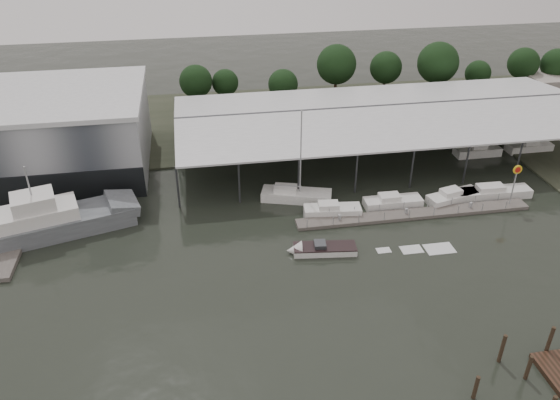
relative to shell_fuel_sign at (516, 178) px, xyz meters
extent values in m
plane|color=black|center=(-27.00, -9.99, -3.93)|extent=(200.00, 200.00, 0.00)
cube|color=#383C2D|center=(-27.00, 32.01, -3.83)|extent=(140.00, 30.00, 0.30)
cube|color=#94989E|center=(-55.00, 20.01, 1.07)|extent=(24.00, 20.00, 10.00)
cube|color=black|center=(-55.00, 9.96, -1.93)|extent=(24.00, 0.30, 4.00)
cube|color=silver|center=(-55.00, 20.01, 6.27)|extent=(24.50, 20.50, 0.60)
cube|color=#323437|center=(-10.00, 18.01, 2.84)|extent=(58.00, 0.40, 0.30)
cylinder|color=#323437|center=(-39.00, 6.51, -1.18)|extent=(0.24, 0.24, 5.50)
cylinder|color=#323437|center=(-39.00, 29.51, -1.18)|extent=(0.24, 0.24, 5.50)
cylinder|color=#323437|center=(19.00, 29.51, -1.18)|extent=(0.24, 0.24, 5.50)
cube|color=#5E5953|center=(-57.00, 4.01, -3.68)|extent=(3.00, 18.00, 0.50)
cube|color=#5E5953|center=(-12.00, 0.01, -3.73)|extent=(28.00, 2.00, 0.40)
cylinder|color=#979A9D|center=(-25.00, -0.89, -3.13)|extent=(0.10, 0.10, 1.20)
cylinder|color=#979A9D|center=(1.00, 0.91, -3.13)|extent=(0.10, 0.10, 1.20)
cube|color=#979A9D|center=(-13.00, 0.01, -3.23)|extent=(0.30, 0.30, 0.70)
cylinder|color=#979A9D|center=(0.00, 0.01, -1.43)|extent=(0.16, 0.16, 5.00)
cylinder|color=yellow|center=(0.00, 0.01, 1.07)|extent=(1.10, 0.12, 1.10)
cylinder|color=red|center=(0.00, -0.06, 1.07)|extent=(0.70, 0.05, 0.70)
cube|color=gray|center=(28.00, 35.01, -1.93)|extent=(10.00, 8.00, 4.00)
cube|color=slate|center=(-53.04, 3.20, -3.03)|extent=(18.60, 9.65, 2.40)
cube|color=slate|center=(-45.44, 5.38, -2.03)|extent=(4.57, 5.44, 1.85)
cube|color=silver|center=(-54.07, 2.90, -1.24)|extent=(9.23, 6.22, 1.80)
cube|color=silver|center=(-54.07, 2.90, 0.47)|extent=(5.10, 4.52, 1.61)
cylinder|color=#979A9D|center=(-54.07, 2.90, 2.87)|extent=(0.18, 0.18, 3.50)
cube|color=white|center=(-24.85, 5.93, -3.43)|extent=(8.85, 4.97, 1.40)
cube|color=silver|center=(-26.14, 6.32, -2.53)|extent=(3.11, 2.51, 0.80)
cylinder|color=#979A9D|center=(-24.45, 5.80, 2.33)|extent=(0.16, 0.16, 10.79)
cylinder|color=#979A9D|center=(-25.90, 6.25, -2.03)|extent=(3.38, 1.14, 0.12)
cube|color=white|center=(-24.04, -5.37, -3.58)|extent=(6.77, 2.76, 0.90)
cone|color=white|center=(-27.25, -4.99, -3.58)|extent=(1.82, 2.17, 2.00)
cube|color=black|center=(-24.04, -5.37, -3.18)|extent=(6.77, 2.82, 0.12)
cube|color=#323437|center=(-24.57, -5.31, -2.93)|extent=(1.36, 1.53, 0.50)
cube|color=silver|center=(-17.80, -6.11, -3.91)|extent=(2.30, 1.50, 0.04)
cube|color=silver|center=(-14.82, -6.47, -3.91)|extent=(3.10, 2.00, 0.04)
cube|color=silver|center=(-11.84, -6.82, -3.91)|extent=(3.90, 2.50, 0.04)
cube|color=white|center=(-21.38, 1.81, -3.43)|extent=(6.85, 2.97, 1.10)
cube|color=silver|center=(-21.88, 1.81, -2.63)|extent=(2.50, 1.87, 0.70)
cube|color=white|center=(-13.75, 2.46, -3.43)|extent=(6.97, 2.25, 1.10)
cube|color=silver|center=(-14.25, 2.46, -2.63)|extent=(2.45, 1.62, 0.70)
cube|color=white|center=(-5.96, 2.43, -3.43)|extent=(7.25, 3.82, 1.10)
cube|color=silver|center=(-6.46, 2.43, -2.63)|extent=(2.74, 2.15, 0.70)
cube|color=white|center=(-0.74, 2.58, -3.43)|extent=(9.44, 2.47, 1.10)
cube|color=silver|center=(-1.24, 2.58, -2.63)|extent=(3.33, 1.70, 0.70)
cylinder|color=#38291C|center=(-12.51, -24.50, -3.03)|extent=(0.32, 0.32, 2.99)
cylinder|color=#38291C|center=(-17.42, -25.56, -3.10)|extent=(0.32, 0.32, 2.85)
cylinder|color=#38291C|center=(-13.66, -22.49, -2.80)|extent=(0.32, 0.32, 3.45)
cylinder|color=#38291C|center=(-9.34, -22.30, -2.81)|extent=(0.32, 0.32, 3.43)
cylinder|color=black|center=(-35.56, 37.60, -2.00)|extent=(0.50, 0.50, 3.86)
sphere|color=#193415|center=(-35.56, 37.60, 1.48)|extent=(5.40, 5.40, 5.40)
cylinder|color=black|center=(-30.65, 38.98, -2.32)|extent=(0.50, 0.50, 3.21)
sphere|color=#193415|center=(-30.65, 38.98, 0.56)|extent=(4.49, 4.49, 4.49)
cylinder|color=black|center=(-21.39, 35.22, -2.17)|extent=(0.50, 0.50, 3.51)
sphere|color=#193415|center=(-21.39, 35.22, 0.99)|extent=(4.92, 4.92, 4.92)
cylinder|color=black|center=(-11.51, 38.53, -1.51)|extent=(0.50, 0.50, 4.84)
sphere|color=#193415|center=(-11.51, 38.53, 2.85)|extent=(6.77, 6.77, 6.77)
cylinder|color=black|center=(-2.35, 39.14, -1.93)|extent=(0.50, 0.50, 4.00)
sphere|color=#193415|center=(-2.35, 39.14, 1.67)|extent=(5.60, 5.60, 5.60)
cylinder|color=black|center=(5.65, 35.76, -1.42)|extent=(0.50, 0.50, 5.02)
sphere|color=#193415|center=(5.65, 35.76, 3.10)|extent=(7.02, 7.02, 7.02)
cylinder|color=black|center=(13.89, 36.56, -2.32)|extent=(0.50, 0.50, 3.21)
sphere|color=#193415|center=(13.89, 36.56, 0.57)|extent=(4.50, 4.50, 4.50)
cylinder|color=black|center=(22.99, 37.57, -1.94)|extent=(0.50, 0.50, 3.97)
sphere|color=#193415|center=(22.99, 37.57, 1.63)|extent=(5.55, 5.55, 5.55)
cylinder|color=black|center=(28.92, 36.68, -1.99)|extent=(0.50, 0.50, 3.86)
sphere|color=#193415|center=(28.92, 36.68, 1.48)|extent=(5.41, 5.41, 5.41)
camera|label=1|loc=(-36.57, -50.76, 29.84)|focal=35.00mm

